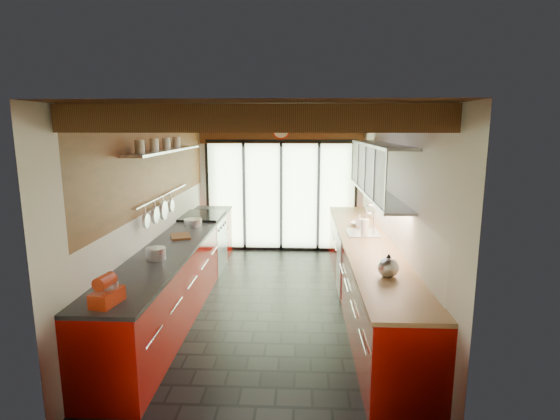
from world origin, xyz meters
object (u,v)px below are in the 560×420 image
object	(u,v)px
kettle	(388,266)
paper_towel	(365,228)
stand_mixer	(107,292)
soap_bottle	(359,221)
bowl	(358,224)

from	to	relation	value
kettle	paper_towel	world-z (taller)	paper_towel
stand_mixer	soap_bottle	bearing A→B (deg)	50.06
paper_towel	soap_bottle	xyz separation A→B (m)	(-0.00, 0.56, -0.03)
stand_mixer	paper_towel	bearing A→B (deg)	44.29
kettle	stand_mixer	bearing A→B (deg)	-162.16
stand_mixer	bowl	size ratio (longest dim) A/B	1.32
kettle	paper_towel	distance (m)	1.66
stand_mixer	paper_towel	xyz separation A→B (m)	(2.54, 2.48, 0.01)
kettle	soap_bottle	size ratio (longest dim) A/B	1.55
stand_mixer	soap_bottle	xyz separation A→B (m)	(2.54, 3.03, -0.01)
kettle	bowl	xyz separation A→B (m)	(0.00, 2.31, -0.08)
paper_towel	soap_bottle	world-z (taller)	paper_towel
soap_bottle	paper_towel	bearing A→B (deg)	-90.00
paper_towel	bowl	world-z (taller)	paper_towel
bowl	soap_bottle	bearing A→B (deg)	-90.00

